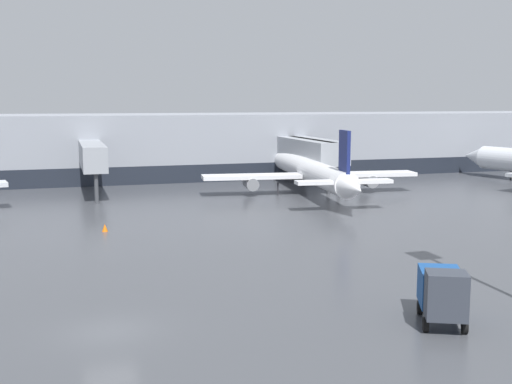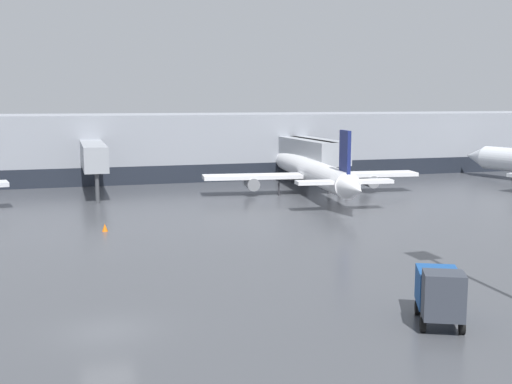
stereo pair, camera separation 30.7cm
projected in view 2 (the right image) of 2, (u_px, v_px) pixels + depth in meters
name	position (u px, v px, depth m)	size (l,w,h in m)	color
ground_plane	(107.00, 331.00, 30.61)	(320.00, 320.00, 0.00)	#424449
terminal_building	(78.00, 147.00, 88.60)	(160.00, 31.53, 9.00)	gray
parked_jet_0	(312.00, 172.00, 75.36)	(25.76, 35.65, 8.05)	white
service_truck_1	(440.00, 292.00, 31.40)	(3.51, 4.54, 2.93)	#19478C
traffic_cone_1	(105.00, 227.00, 53.98)	(0.50, 0.50, 0.65)	orange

